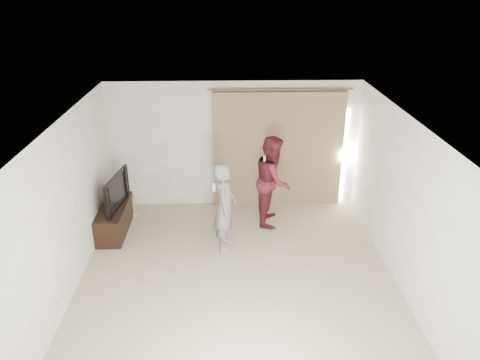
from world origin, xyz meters
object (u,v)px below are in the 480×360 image
tv (111,191)px  person_woman (273,180)px  person_man (225,207)px  tv_console (115,219)px

tv → person_woman: 3.01m
tv → person_woman: (2.99, 0.31, 0.04)m
tv → person_man: size_ratio=0.70×
tv_console → tv: size_ratio=1.21×
tv_console → person_man: (2.08, -0.63, 0.54)m
tv_console → person_woman: (2.99, 0.31, 0.62)m
person_man → person_woman: size_ratio=0.91×
tv_console → person_woman: person_woman is taller
tv → person_woman: size_ratio=0.63×
person_man → tv: bearing=163.0°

